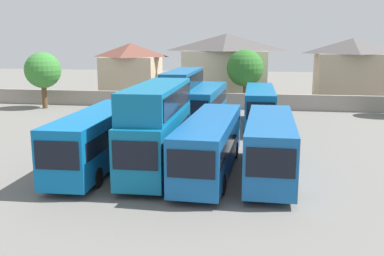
% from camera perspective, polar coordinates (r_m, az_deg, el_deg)
% --- Properties ---
extents(ground, '(140.00, 140.00, 0.00)m').
position_cam_1_polar(ground, '(43.47, 3.21, 1.10)').
color(ground, slate).
extents(depot_boundary_wall, '(56.00, 0.50, 1.80)m').
position_cam_1_polar(depot_boundary_wall, '(50.44, 4.11, 3.55)').
color(depot_boundary_wall, gray).
rests_on(depot_boundary_wall, ground).
extents(bus_1, '(2.92, 11.54, 3.50)m').
position_cam_1_polar(bus_1, '(27.19, -12.26, -1.08)').
color(bus_1, '#0A63A8').
rests_on(bus_1, ground).
extents(bus_2, '(2.84, 10.18, 5.21)m').
position_cam_1_polar(bus_2, '(25.82, -4.55, 0.59)').
color(bus_2, '#0B6494').
rests_on(bus_2, ground).
extents(bus_3, '(2.89, 11.88, 3.30)m').
position_cam_1_polar(bus_3, '(25.66, 2.38, -1.81)').
color(bus_3, '#1458A0').
rests_on(bus_3, ground).
extents(bus_4, '(2.70, 10.39, 3.44)m').
position_cam_1_polar(bus_4, '(25.27, 10.15, -2.02)').
color(bus_4, '#15579C').
rests_on(bus_4, ground).
extents(bus_5, '(2.60, 11.15, 5.04)m').
position_cam_1_polar(bus_5, '(40.50, -1.19, 4.41)').
color(bus_5, '#155D98').
rests_on(bus_5, ground).
extents(bus_6, '(2.82, 11.44, 3.50)m').
position_cam_1_polar(bus_6, '(40.74, 1.83, 3.26)').
color(bus_6, '#1364A0').
rests_on(bus_6, ground).
extents(bus_7, '(2.78, 11.14, 3.50)m').
position_cam_1_polar(bus_7, '(40.04, 8.83, 2.99)').
color(bus_7, '#0D5D9D').
rests_on(bus_7, ground).
extents(house_terrace_left, '(7.52, 6.83, 7.40)m').
position_cam_1_polar(house_terrace_left, '(60.42, -7.94, 7.49)').
color(house_terrace_left, '#C6B293').
rests_on(house_terrace_left, ground).
extents(house_terrace_centre, '(11.37, 6.41, 8.62)m').
position_cam_1_polar(house_terrace_centre, '(57.98, 4.45, 8.02)').
color(house_terrace_centre, beige).
rests_on(house_terrace_centre, ground).
extents(house_terrace_right, '(8.92, 7.35, 8.02)m').
position_cam_1_polar(house_terrace_right, '(59.30, 20.02, 7.15)').
color(house_terrace_right, tan).
rests_on(house_terrace_right, ground).
extents(tree_left_of_lot, '(4.36, 4.36, 6.71)m').
position_cam_1_polar(tree_left_of_lot, '(52.41, 6.95, 7.77)').
color(tree_left_of_lot, brown).
rests_on(tree_left_of_lot, ground).
extents(tree_right_of_lot, '(4.09, 4.09, 6.44)m').
position_cam_1_polar(tree_right_of_lot, '(53.14, -18.90, 7.12)').
color(tree_right_of_lot, brown).
rests_on(tree_right_of_lot, ground).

